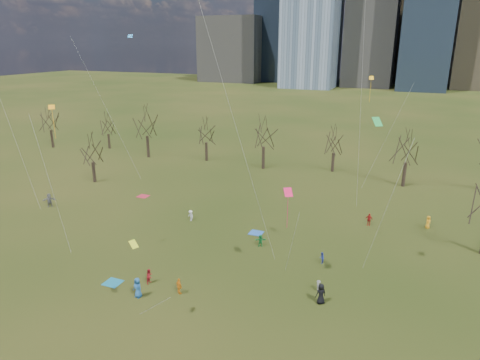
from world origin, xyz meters
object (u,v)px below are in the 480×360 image
at_px(blanket_crimson, 143,196).
at_px(person_2, 150,276).
at_px(person_4, 179,286).
at_px(blanket_teal, 113,283).
at_px(person_0, 138,288).
at_px(blanket_navy, 256,233).

xyz_separation_m(blanket_crimson, person_2, (14.64, -20.05, 0.73)).
height_order(person_2, person_4, person_4).
distance_m(blanket_teal, person_4, 6.92).
bearing_deg(blanket_teal, person_2, 21.98).
relative_size(person_0, person_2, 1.28).
bearing_deg(person_2, blanket_teal, 110.89).
distance_m(blanket_crimson, person_2, 24.83).
relative_size(blanket_teal, blanket_crimson, 1.00).
bearing_deg(person_4, person_2, 20.79).
bearing_deg(person_2, person_4, -99.54).
relative_size(blanket_crimson, person_4, 1.03).
distance_m(blanket_navy, person_0, 17.59).
height_order(blanket_crimson, person_4, person_4).
relative_size(blanket_navy, blanket_crimson, 1.00).
bearing_deg(blanket_teal, person_0, -16.09).
distance_m(blanket_navy, blanket_crimson, 20.86).
xyz_separation_m(blanket_crimson, person_4, (18.16, -20.57, 0.77)).
bearing_deg(person_2, person_0, -172.80).
height_order(blanket_navy, blanket_crimson, same).
height_order(person_0, person_4, person_0).
height_order(blanket_crimson, person_2, person_2).
bearing_deg(person_0, blanket_navy, 85.67).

